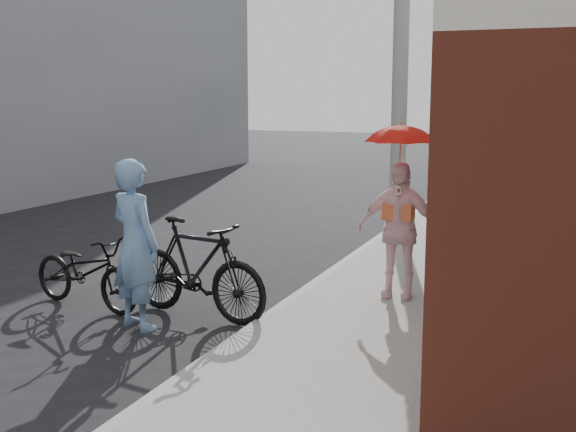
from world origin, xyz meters
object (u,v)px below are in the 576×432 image
Objects in this scene: utility_pole at (401,41)px; planter at (464,289)px; kimono_woman at (398,229)px; bike_left at (86,271)px; bike_right at (196,269)px; officer at (135,245)px.

planter is (1.80, -3.95, -3.27)m from utility_pole.
utility_pole is 5.00m from kimono_woman.
utility_pole reaches higher than bike_left.
kimono_woman is at bearing -55.54° from bike_left.
utility_pole is at bearing -0.81° from bike_right.
bike_right is (0.44, 0.58, -0.37)m from officer.
officer is 0.82m from bike_right.
officer is at bearing -101.62° from bike_left.
officer is at bearing 152.89° from bike_right.
officer is 4.60× the size of planter.
utility_pole is 3.67× the size of officer.
bike_right is at bearing -150.71° from planter.
bike_right is 4.73× the size of planter.
bike_left is at bearing -157.82° from planter.
officer reaches higher than bike_right.
planter is at bearing -65.45° from utility_pole.
kimono_woman reaches higher than bike_right.
kimono_woman is (3.51, 1.52, 0.50)m from bike_left.
bike_left is 1.04× the size of kimono_woman.
planter is at bearing -56.74° from bike_left.
kimono_woman is at bearing -76.35° from utility_pole.
officer reaches higher than planter.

